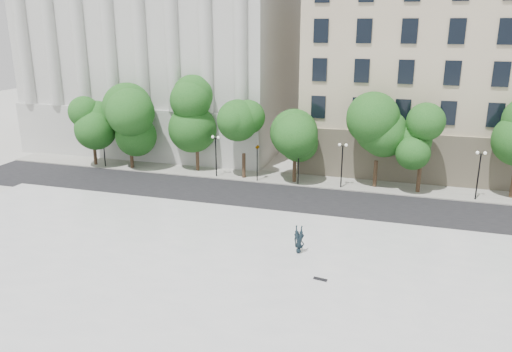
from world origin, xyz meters
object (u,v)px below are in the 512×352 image
object	(u,v)px
traffic_light_east	(299,148)
skateboard	(320,279)
traffic_light_west	(257,145)
person_lying	(299,249)

from	to	relation	value
traffic_light_east	skateboard	xyz separation A→B (m)	(5.37, -18.68, -3.21)
traffic_light_west	traffic_light_east	size ratio (longest dim) A/B	1.01
person_lying	skateboard	xyz separation A→B (m)	(1.98, -3.20, -0.22)
traffic_light_east	person_lying	bearing A→B (deg)	-77.63
traffic_light_west	traffic_light_east	world-z (taller)	traffic_light_west
traffic_light_east	person_lying	distance (m)	16.13
traffic_light_west	skateboard	distance (m)	21.20
traffic_light_east	person_lying	size ratio (longest dim) A/B	2.21
traffic_light_west	skateboard	bearing A→B (deg)	-63.10
person_lying	traffic_light_west	bearing A→B (deg)	115.30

